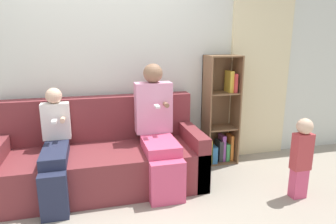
% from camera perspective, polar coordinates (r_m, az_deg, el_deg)
% --- Properties ---
extents(ground_plane, '(14.00, 14.00, 0.00)m').
position_cam_1_polar(ground_plane, '(3.10, -9.97, -17.88)').
color(ground_plane, '#9E9384').
extents(back_wall, '(10.00, 0.06, 2.55)m').
position_cam_1_polar(back_wall, '(3.68, -12.20, 8.27)').
color(back_wall, silver).
rests_on(back_wall, ground_plane).
extents(curtain_panel, '(0.86, 0.04, 2.27)m').
position_cam_1_polar(curtain_panel, '(4.27, 17.07, 6.81)').
color(curtain_panel, beige).
rests_on(curtain_panel, ground_plane).
extents(couch, '(2.19, 0.90, 0.96)m').
position_cam_1_polar(couch, '(3.45, -12.42, -8.64)').
color(couch, maroon).
rests_on(couch, ground_plane).
extents(adult_seated, '(0.42, 0.82, 1.34)m').
position_cam_1_polar(adult_seated, '(3.29, -2.05, -2.48)').
color(adult_seated, '#DB4C75').
rests_on(adult_seated, ground_plane).
extents(child_seated, '(0.29, 0.83, 1.11)m').
position_cam_1_polar(child_seated, '(3.23, -20.74, -6.30)').
color(child_seated, '#232842').
rests_on(child_seated, ground_plane).
extents(toddler_standing, '(0.19, 0.16, 0.85)m').
position_cam_1_polar(toddler_standing, '(3.35, 24.07, -7.58)').
color(toddler_standing, '#DB4C75').
rests_on(toddler_standing, ground_plane).
extents(bookshelf, '(0.42, 0.31, 1.41)m').
position_cam_1_polar(bookshelf, '(3.98, 9.96, -1.15)').
color(bookshelf, brown).
rests_on(bookshelf, ground_plane).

